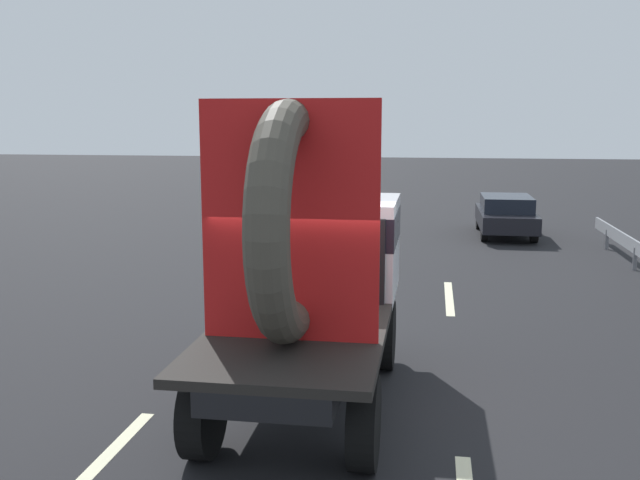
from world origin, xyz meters
The scene contains 6 objects.
ground_plane centered at (0.00, 0.00, 0.00)m, with size 120.00×120.00×0.00m, color black.
flatbed_truck centered at (-0.36, 0.45, 1.72)m, with size 2.02×4.82×3.73m.
distant_sedan centered at (3.36, 13.94, 0.66)m, with size 1.62×3.78×1.23m.
lane_dash_left_near centered at (-2.23, -2.04, 0.00)m, with size 2.92×0.16×0.01m, color beige.
lane_dash_left_far centered at (-2.23, 5.76, 0.00)m, with size 2.26×0.16×0.01m, color beige.
lane_dash_right_far centered at (1.50, 5.77, 0.00)m, with size 2.76×0.16×0.01m, color beige.
Camera 1 is at (1.10, -8.26, 3.51)m, focal length 39.78 mm.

